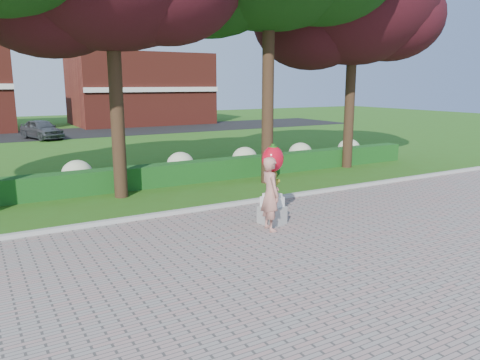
# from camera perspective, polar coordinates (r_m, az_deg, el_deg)

# --- Properties ---
(ground) EXTENTS (100.00, 100.00, 0.00)m
(ground) POSITION_cam_1_polar(r_m,az_deg,el_deg) (11.69, 3.74, -6.97)
(ground) COLOR #2E5B16
(ground) RESTS_ON ground
(walkway) EXTENTS (40.00, 14.00, 0.04)m
(walkway) POSITION_cam_1_polar(r_m,az_deg,el_deg) (8.89, 18.65, -13.68)
(walkway) COLOR gray
(walkway) RESTS_ON ground
(curb) EXTENTS (40.00, 0.18, 0.15)m
(curb) POSITION_cam_1_polar(r_m,az_deg,el_deg) (14.15, -3.03, -3.31)
(curb) COLOR #ADADA5
(curb) RESTS_ON ground
(lawn_hedge) EXTENTS (24.00, 0.70, 0.80)m
(lawn_hedge) POSITION_cam_1_polar(r_m,az_deg,el_deg) (17.64, -8.97, 0.67)
(lawn_hedge) COLOR #144917
(lawn_hedge) RESTS_ON ground
(hydrangea_row) EXTENTS (20.10, 1.10, 0.99)m
(hydrangea_row) POSITION_cam_1_polar(r_m,az_deg,el_deg) (18.74, -8.47, 1.79)
(hydrangea_row) COLOR #B8C697
(hydrangea_row) RESTS_ON ground
(street) EXTENTS (50.00, 8.00, 0.02)m
(street) POSITION_cam_1_polar(r_m,az_deg,el_deg) (37.88, -20.61, 5.33)
(street) COLOR black
(street) RESTS_ON ground
(building_right) EXTENTS (12.00, 8.00, 6.40)m
(building_right) POSITION_cam_1_polar(r_m,az_deg,el_deg) (45.46, -12.10, 10.79)
(building_right) COLOR maroon
(building_right) RESTS_ON ground
(tree_far_right) EXTENTS (7.88, 6.72, 10.21)m
(tree_far_right) POSITION_cam_1_polar(r_m,az_deg,el_deg) (21.72, 13.41, 19.97)
(tree_far_right) COLOR black
(tree_far_right) RESTS_ON ground
(hydrant_sculpture) EXTENTS (0.68, 0.68, 2.15)m
(hydrant_sculpture) POSITION_cam_1_polar(r_m,az_deg,el_deg) (12.39, 3.99, -0.24)
(hydrant_sculpture) COLOR gray
(hydrant_sculpture) RESTS_ON walkway
(woman) EXTENTS (0.55, 0.75, 1.90)m
(woman) POSITION_cam_1_polar(r_m,az_deg,el_deg) (11.88, 3.72, -1.70)
(woman) COLOR tan
(woman) RESTS_ON walkway
(parked_car) EXTENTS (2.73, 4.21, 1.33)m
(parked_car) POSITION_cam_1_polar(r_m,az_deg,el_deg) (34.58, -23.04, 5.73)
(parked_car) COLOR #3F4346
(parked_car) RESTS_ON street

